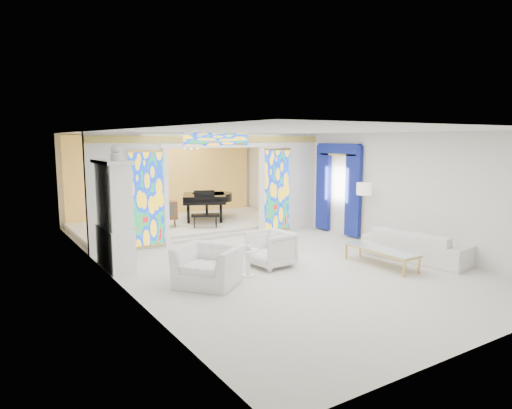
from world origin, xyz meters
TOP-DOWN VIEW (x-y plane):
  - floor at (0.00, 0.00)m, footprint 12.00×12.00m
  - ceiling at (0.00, 0.00)m, footprint 7.00×12.00m
  - wall_back at (0.00, 6.00)m, footprint 7.00×0.02m
  - wall_front at (0.00, -6.00)m, footprint 7.00×0.02m
  - wall_left at (-3.50, 0.00)m, footprint 0.02×12.00m
  - wall_right at (3.50, 0.00)m, footprint 0.02×12.00m
  - partition_wall at (0.00, 2.00)m, footprint 7.00×0.22m
  - stained_glass_left at (-2.03, 1.89)m, footprint 0.90×0.04m
  - stained_glass_right at (2.03, 1.89)m, footprint 0.90×0.04m
  - stained_glass_transom at (0.00, 1.89)m, footprint 2.00×0.04m
  - alcove_platform at (0.00, 4.10)m, footprint 6.80×3.80m
  - gold_curtain_back at (0.00, 5.88)m, footprint 6.70×0.10m
  - chandelier at (0.20, 4.00)m, footprint 0.48×0.48m
  - blue_drapes at (3.40, 0.70)m, footprint 0.14×1.85m
  - china_cabinet at (-3.22, 0.60)m, footprint 0.56×1.46m
  - armchair_left at (-2.04, -1.61)m, footprint 1.54×1.57m
  - armchair_right at (-0.28, -1.19)m, footprint 0.95×0.93m
  - sofa at (2.95, -2.54)m, footprint 1.36×2.56m
  - side_table at (-1.08, -1.51)m, footprint 0.50×0.50m
  - vase at (-1.08, -1.51)m, footprint 0.21×0.21m
  - coffee_table at (1.82, -2.47)m, footprint 0.56×1.82m
  - floor_lamp at (3.16, -0.59)m, footprint 0.45×0.45m
  - grand_piano at (0.83, 4.17)m, footprint 2.33×2.67m
  - tv_console at (-0.87, 3.61)m, footprint 0.79×0.65m

SIDE VIEW (x-z plane):
  - floor at x=0.00m, z-range 0.00..0.00m
  - alcove_platform at x=0.00m, z-range 0.00..0.18m
  - sofa at x=2.95m, z-range 0.00..0.71m
  - side_table at x=-1.08m, z-range 0.09..0.64m
  - coffee_table at x=1.82m, z-range 0.17..0.57m
  - armchair_left at x=-2.04m, z-range 0.00..0.77m
  - armchair_right at x=-0.28m, z-range 0.00..0.80m
  - vase at x=-1.08m, z-range 0.56..0.74m
  - tv_console at x=-0.87m, z-range 0.30..1.09m
  - grand_piano at x=0.83m, z-range 0.36..1.40m
  - china_cabinet at x=-3.22m, z-range -0.19..2.53m
  - stained_glass_left at x=-2.03m, z-range 0.10..2.50m
  - stained_glass_right at x=2.03m, z-range 0.10..2.50m
  - floor_lamp at x=3.16m, z-range 0.59..2.24m
  - wall_back at x=0.00m, z-range 0.00..3.00m
  - wall_front at x=0.00m, z-range 0.00..3.00m
  - wall_left at x=-3.50m, z-range 0.00..3.00m
  - wall_right at x=3.50m, z-range 0.00..3.00m
  - gold_curtain_back at x=0.00m, z-range 0.05..2.95m
  - blue_drapes at x=3.40m, z-range 0.25..2.90m
  - partition_wall at x=0.00m, z-range 0.15..3.15m
  - chandelier at x=0.20m, z-range 2.40..2.70m
  - stained_glass_transom at x=0.00m, z-range 2.65..2.99m
  - ceiling at x=0.00m, z-range 2.99..3.01m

